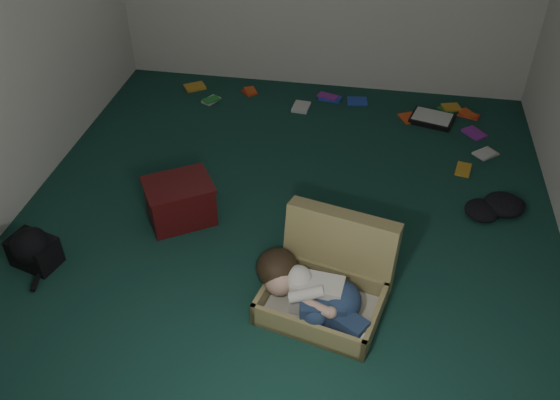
% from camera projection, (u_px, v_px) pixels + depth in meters
% --- Properties ---
extents(floor, '(4.50, 4.50, 0.00)m').
position_uv_depth(floor, '(283.00, 225.00, 4.38)').
color(floor, '#143A30').
rests_on(floor, ground).
extents(wall_front, '(4.50, 0.00, 4.50)m').
position_uv_depth(wall_front, '(163.00, 374.00, 1.84)').
color(wall_front, silver).
rests_on(wall_front, ground).
extents(suitcase, '(0.87, 0.85, 0.53)m').
position_uv_depth(suitcase, '(329.00, 279.00, 3.73)').
color(suitcase, '#9B8E55').
rests_on(suitcase, floor).
extents(person, '(0.75, 0.51, 0.33)m').
position_uv_depth(person, '(312.00, 292.00, 3.58)').
color(person, silver).
rests_on(person, suitcase).
extents(maroon_bin, '(0.60, 0.57, 0.33)m').
position_uv_depth(maroon_bin, '(180.00, 201.00, 4.33)').
color(maroon_bin, '#440D0E').
rests_on(maroon_bin, floor).
extents(backpack, '(0.45, 0.40, 0.23)m').
position_uv_depth(backpack, '(34.00, 251.00, 4.00)').
color(backpack, black).
rests_on(backpack, floor).
extents(clothing_pile, '(0.51, 0.45, 0.14)m').
position_uv_depth(clothing_pile, '(496.00, 206.00, 4.44)').
color(clothing_pile, black).
rests_on(clothing_pile, floor).
extents(paper_tray, '(0.44, 0.37, 0.05)m').
position_uv_depth(paper_tray, '(432.00, 119.00, 5.53)').
color(paper_tray, black).
rests_on(paper_tray, floor).
extents(book_scatter, '(2.99, 1.23, 0.02)m').
position_uv_depth(book_scatter, '(361.00, 114.00, 5.63)').
color(book_scatter, gold).
rests_on(book_scatter, floor).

